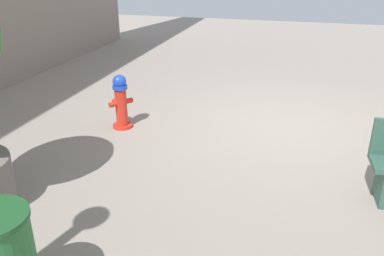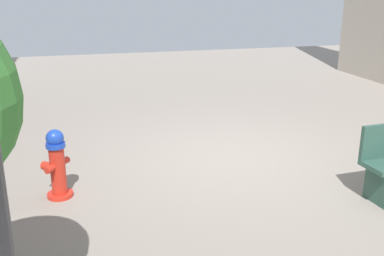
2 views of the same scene
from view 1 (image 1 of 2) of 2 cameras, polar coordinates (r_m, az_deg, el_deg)
ground_plane at (r=6.85m, az=12.53°, el=0.12°), size 23.40×23.40×0.00m
fire_hydrant at (r=6.63m, az=-10.07°, el=3.72°), size 0.38×0.38×0.90m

